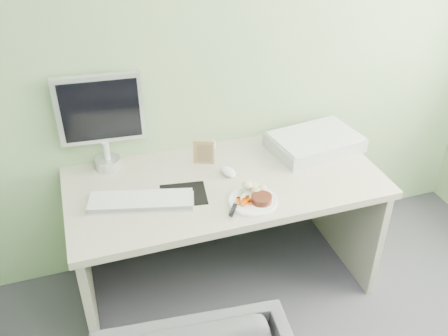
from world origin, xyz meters
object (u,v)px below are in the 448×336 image
object	(u,v)px
plate	(253,201)
monitor	(101,118)
scanner	(314,143)
desk	(225,208)

from	to	relation	value
plate	monitor	xyz separation A→B (m)	(-0.62, 0.53, 0.28)
scanner	monitor	bearing A→B (deg)	163.08
desk	plate	world-z (taller)	plate
plate	scanner	distance (m)	0.62
plate	monitor	size ratio (longest dim) A/B	0.46
scanner	monitor	size ratio (longest dim) A/B	0.94
scanner	desk	bearing A→B (deg)	-174.32
plate	desk	bearing A→B (deg)	106.88
scanner	monitor	world-z (taller)	monitor
plate	scanner	xyz separation A→B (m)	(0.50, 0.36, 0.03)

